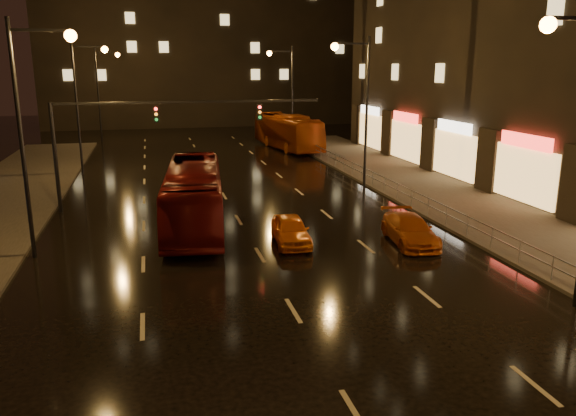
{
  "coord_description": "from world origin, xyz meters",
  "views": [
    {
      "loc": [
        -4.41,
        -13.15,
        8.1
      ],
      "look_at": [
        0.88,
        8.33,
        2.5
      ],
      "focal_mm": 35.0,
      "sensor_mm": 36.0,
      "label": 1
    }
  ],
  "objects_px": {
    "taxi_near": "(291,230)",
    "taxi_far": "(410,230)",
    "bus_red": "(194,196)",
    "bus_curb": "(287,132)"
  },
  "relations": [
    {
      "from": "bus_curb",
      "to": "taxi_far",
      "type": "xyz_separation_m",
      "value": [
        -1.81,
        -31.61,
        -1.07
      ]
    },
    {
      "from": "bus_red",
      "to": "taxi_far",
      "type": "bearing_deg",
      "value": -23.51
    },
    {
      "from": "taxi_near",
      "to": "bus_curb",
      "type": "bearing_deg",
      "value": 80.96
    },
    {
      "from": "taxi_near",
      "to": "taxi_far",
      "type": "xyz_separation_m",
      "value": [
        5.45,
        -1.26,
        -0.01
      ]
    },
    {
      "from": "bus_curb",
      "to": "taxi_near",
      "type": "relative_size",
      "value": 3.18
    },
    {
      "from": "taxi_near",
      "to": "taxi_far",
      "type": "distance_m",
      "value": 5.6
    },
    {
      "from": "bus_red",
      "to": "bus_curb",
      "type": "bearing_deg",
      "value": 72.34
    },
    {
      "from": "taxi_near",
      "to": "taxi_far",
      "type": "bearing_deg",
      "value": -8.62
    },
    {
      "from": "bus_curb",
      "to": "taxi_far",
      "type": "height_order",
      "value": "bus_curb"
    },
    {
      "from": "bus_red",
      "to": "taxi_far",
      "type": "height_order",
      "value": "bus_red"
    }
  ]
}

